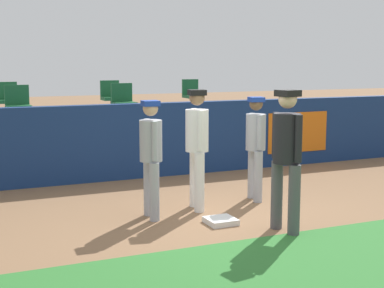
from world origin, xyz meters
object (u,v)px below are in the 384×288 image
object	(u,v)px
player_fielder_home	(197,141)
player_runner_visitor	(256,141)
first_base	(221,221)
seat_front_left	(18,103)
seat_front_center	(123,100)
player_umpire	(286,151)
player_coach_visitor	(151,151)
seat_back_right	(192,93)
seat_back_left	(8,98)
seat_back_center	(111,95)

from	to	relation	value
player_fielder_home	player_runner_visitor	xyz separation A→B (m)	(1.11, 0.14, -0.08)
first_base	seat_front_left	world-z (taller)	seat_front_left
first_base	seat_front_center	xyz separation A→B (m)	(0.11, 4.95, 1.38)
first_base	player_runner_visitor	world-z (taller)	player_runner_visitor
seat_front_center	player_umpire	bearing A→B (deg)	-84.80
player_coach_visitor	seat_back_right	xyz separation A→B (m)	(3.33, 6.07, 0.43)
player_coach_visitor	player_umpire	world-z (taller)	player_umpire
player_coach_visitor	seat_back_right	bearing A→B (deg)	154.58
player_umpire	seat_front_left	bearing A→B (deg)	-163.68
player_coach_visitor	seat_back_right	world-z (taller)	seat_back_right
player_umpire	seat_back_left	world-z (taller)	player_umpire
player_umpire	seat_back_left	bearing A→B (deg)	-169.37
player_fielder_home	player_coach_visitor	bearing A→B (deg)	-65.18
seat_front_left	seat_front_center	xyz separation A→B (m)	(2.21, -0.00, -0.00)
player_runner_visitor	player_umpire	xyz separation A→B (m)	(-0.51, -1.68, 0.12)
player_fielder_home	seat_back_center	xyz separation A→B (m)	(0.32, 5.88, 0.36)
seat_back_left	seat_back_right	world-z (taller)	same
first_base	seat_front_center	distance (m)	5.14
seat_front_center	player_coach_visitor	bearing A→B (deg)	-101.92
player_umpire	seat_back_center	distance (m)	7.43
first_base	player_runner_visitor	distance (m)	1.79
player_runner_visitor	seat_back_left	bearing A→B (deg)	-139.48
seat_back_right	seat_front_left	world-z (taller)	same
player_runner_visitor	seat_back_center	bearing A→B (deg)	-161.07
first_base	player_umpire	distance (m)	1.40
player_runner_visitor	seat_front_left	distance (m)	5.11
first_base	seat_back_center	bearing A→B (deg)	87.02
seat_front_center	seat_back_center	bearing A→B (deg)	82.52
player_umpire	seat_front_center	size ratio (longest dim) A/B	2.26
player_runner_visitor	seat_front_center	bearing A→B (deg)	-154.32
player_runner_visitor	player_coach_visitor	world-z (taller)	player_coach_visitor
seat_back_center	seat_back_left	bearing A→B (deg)	-179.99
player_coach_visitor	seat_front_left	bearing A→B (deg)	-159.73
player_coach_visitor	player_fielder_home	bearing A→B (deg)	106.87
player_coach_visitor	seat_back_center	size ratio (longest dim) A/B	2.04
player_umpire	seat_front_left	distance (m)	6.25
seat_back_center	player_umpire	bearing A→B (deg)	-87.88
player_coach_visitor	seat_back_center	xyz separation A→B (m)	(1.14, 6.07, 0.43)
seat_back_left	seat_back_right	xyz separation A→B (m)	(4.63, 0.00, 0.00)
player_runner_visitor	player_coach_visitor	bearing A→B (deg)	-68.96
player_fielder_home	seat_back_left	size ratio (longest dim) A/B	2.19
seat_back_right	seat_back_center	bearing A→B (deg)	179.99
player_runner_visitor	seat_back_right	size ratio (longest dim) A/B	2.02
player_fielder_home	seat_back_left	world-z (taller)	player_fielder_home
first_base	seat_back_right	xyz separation A→B (m)	(2.54, 6.75, 1.38)
seat_back_left	seat_back_center	size ratio (longest dim) A/B	1.00
player_runner_visitor	seat_front_left	size ratio (longest dim) A/B	2.02
player_coach_visitor	seat_back_center	world-z (taller)	seat_back_center
first_base	seat_front_left	size ratio (longest dim) A/B	0.48
seat_back_center	seat_front_center	size ratio (longest dim) A/B	1.00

